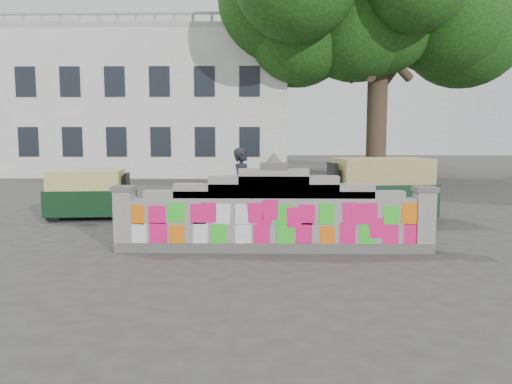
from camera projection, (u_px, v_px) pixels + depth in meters
The scene contains 9 objects.
ground at pixel (273, 251), 10.13m from camera, with size 100.00×100.00×0.00m, color #383533.
parapet_wall at pixel (274, 215), 10.04m from camera, with size 6.48×0.44×2.01m.
building at pixel (158, 109), 31.64m from camera, with size 16.00×10.00×8.90m.
shade_tree at pixel (380, 13), 26.89m from camera, with size 12.00×10.00×12.00m.
cyclist_bike at pixel (243, 213), 11.72m from camera, with size 0.71×2.03×1.07m, color black.
cyclist_rider at pixel (243, 197), 11.68m from camera, with size 0.66×0.43×1.81m, color black.
pedestrian at pixel (273, 202), 12.12m from camera, with size 0.71×0.56×1.47m, color #25873C.
rickshaw_left at pixel (89, 194), 14.01m from camera, with size 2.54×1.36×1.38m.
rickshaw_right at pixel (378, 189), 13.60m from camera, with size 3.20×1.85×1.73m.
Camera 1 is at (-0.17, -9.93, 2.34)m, focal length 35.00 mm.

